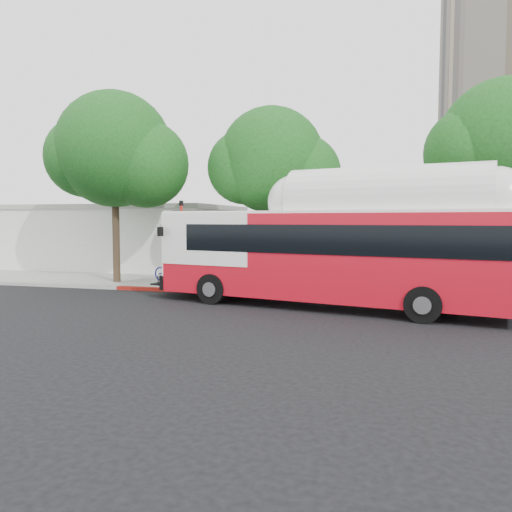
{
  "coord_description": "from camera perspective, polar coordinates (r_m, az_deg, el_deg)",
  "views": [
    {
      "loc": [
        4.41,
        -17.17,
        3.32
      ],
      "look_at": [
        -0.96,
        3.0,
        1.79
      ],
      "focal_mm": 35.0,
      "sensor_mm": 36.0,
      "label": 1
    }
  ],
  "objects": [
    {
      "name": "signal_pole",
      "position": [
        23.73,
        -8.48,
        1.34
      ],
      "size": [
        0.12,
        0.4,
        4.21
      ],
      "color": "red",
      "rests_on": "ground"
    },
    {
      "name": "ground",
      "position": [
        18.04,
        0.5,
        -6.42
      ],
      "size": [
        120.0,
        120.0,
        0.0
      ],
      "primitive_type": "plane",
      "color": "black",
      "rests_on": "ground"
    },
    {
      "name": "street_tree_left",
      "position": [
        26.36,
        -14.91,
        11.21
      ],
      "size": [
        6.67,
        5.8,
        9.74
      ],
      "color": "#2D2116",
      "rests_on": "ground"
    },
    {
      "name": "red_curb_segment",
      "position": [
        22.57,
        -4.43,
        -4.08
      ],
      "size": [
        10.0,
        0.32,
        0.16
      ],
      "primitive_type": "cube",
      "color": "maroon",
      "rests_on": "ground"
    },
    {
      "name": "sidewalk",
      "position": [
        24.3,
        4.32,
        -3.5
      ],
      "size": [
        60.0,
        5.0,
        0.15
      ],
      "primitive_type": "cube",
      "color": "gray",
      "rests_on": "ground"
    },
    {
      "name": "low_commercial_bldg",
      "position": [
        36.23,
        -15.66,
        2.19
      ],
      "size": [
        16.2,
        10.2,
        4.25
      ],
      "color": "silver",
      "rests_on": "ground"
    },
    {
      "name": "transit_bus",
      "position": [
        18.89,
        8.35,
        -0.01
      ],
      "size": [
        14.34,
        5.53,
        4.18
      ],
      "rotation": [
        0.0,
        0.0,
        -0.21
      ],
      "color": "#B90C1B",
      "rests_on": "ground"
    },
    {
      "name": "curb_strip",
      "position": [
        21.78,
        3.06,
        -4.39
      ],
      "size": [
        60.0,
        0.3,
        0.15
      ],
      "primitive_type": "cube",
      "color": "gray",
      "rests_on": "ground"
    },
    {
      "name": "street_tree_mid",
      "position": [
        23.91,
        2.78,
        10.39
      ],
      "size": [
        5.75,
        5.0,
        8.62
      ],
      "color": "#2D2116",
      "rests_on": "ground"
    }
  ]
}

